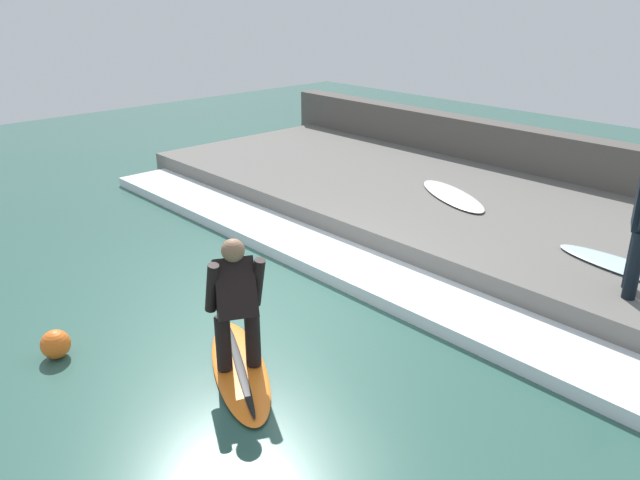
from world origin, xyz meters
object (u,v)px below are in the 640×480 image
marker_buoy (56,344)px  surfer_riding (236,299)px  surfboard_spare (452,196)px  surfboard_riding (240,369)px  surfboard_waiting_near (633,269)px

marker_buoy → surfer_riding: bearing=-50.5°
surfer_riding → surfboard_spare: size_ratio=0.75×
surfboard_spare → marker_buoy: 6.60m
surfboard_riding → surfboard_waiting_near: bearing=-24.9°
surfer_riding → surfboard_waiting_near: 4.99m
surfboard_waiting_near → marker_buoy: 6.87m
surfer_riding → surfboard_waiting_near: bearing=-24.9°
surfboard_spare → marker_buoy: size_ratio=6.03×
surfer_riding → marker_buoy: 2.14m
surfboard_riding → marker_buoy: marker_buoy is taller
surfer_riding → marker_buoy: surfer_riding is taller
surfer_riding → marker_buoy: size_ratio=4.51×
surfer_riding → surfboard_spare: (5.29, 1.19, -0.39)m
surfboard_riding → surfer_riding: size_ratio=1.39×
surfboard_riding → surfer_riding: (-0.00, -0.00, 0.82)m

